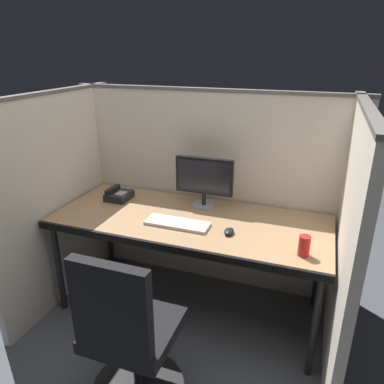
# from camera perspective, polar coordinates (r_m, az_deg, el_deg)

# --- Properties ---
(ground_plane) EXTENTS (8.00, 8.00, 0.00)m
(ground_plane) POSITION_cam_1_polar(r_m,az_deg,el_deg) (2.73, -2.68, -20.94)
(ground_plane) COLOR #4C5156
(cubicle_partition_rear) EXTENTS (2.21, 0.06, 1.57)m
(cubicle_partition_rear) POSITION_cam_1_polar(r_m,az_deg,el_deg) (2.91, 2.65, 0.29)
(cubicle_partition_rear) COLOR beige
(cubicle_partition_rear) RESTS_ON ground
(cubicle_partition_left) EXTENTS (0.06, 1.41, 1.57)m
(cubicle_partition_left) POSITION_cam_1_polar(r_m,az_deg,el_deg) (2.92, -19.74, -0.96)
(cubicle_partition_left) COLOR beige
(cubicle_partition_left) RESTS_ON ground
(cubicle_partition_right) EXTENTS (0.06, 1.41, 1.57)m
(cubicle_partition_right) POSITION_cam_1_polar(r_m,az_deg,el_deg) (2.32, 22.65, -7.38)
(cubicle_partition_right) COLOR beige
(cubicle_partition_right) RESTS_ON ground
(desk) EXTENTS (1.90, 0.80, 0.74)m
(desk) POSITION_cam_1_polar(r_m,az_deg,el_deg) (2.56, -0.48, -5.27)
(desk) COLOR #997551
(desk) RESTS_ON ground
(office_chair) EXTENTS (0.52, 0.52, 0.97)m
(office_chair) POSITION_cam_1_polar(r_m,az_deg,el_deg) (2.12, -9.51, -23.11)
(office_chair) COLOR black
(office_chair) RESTS_ON ground
(monitor_center) EXTENTS (0.43, 0.17, 0.37)m
(monitor_center) POSITION_cam_1_polar(r_m,az_deg,el_deg) (2.66, 1.89, 2.04)
(monitor_center) COLOR gray
(monitor_center) RESTS_ON desk
(keyboard_main) EXTENTS (0.43, 0.15, 0.02)m
(keyboard_main) POSITION_cam_1_polar(r_m,az_deg,el_deg) (2.46, -2.30, -4.91)
(keyboard_main) COLOR silver
(keyboard_main) RESTS_ON desk
(computer_mouse) EXTENTS (0.06, 0.10, 0.04)m
(computer_mouse) POSITION_cam_1_polar(r_m,az_deg,el_deg) (2.35, 5.77, -6.11)
(computer_mouse) COLOR black
(computer_mouse) RESTS_ON desk
(soda_can) EXTENTS (0.07, 0.07, 0.12)m
(soda_can) POSITION_cam_1_polar(r_m,az_deg,el_deg) (2.19, 17.03, -8.00)
(soda_can) COLOR red
(soda_can) RESTS_ON desk
(desk_phone) EXTENTS (0.17, 0.19, 0.09)m
(desk_phone) POSITION_cam_1_polar(r_m,az_deg,el_deg) (2.91, -11.36, -0.47)
(desk_phone) COLOR black
(desk_phone) RESTS_ON desk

